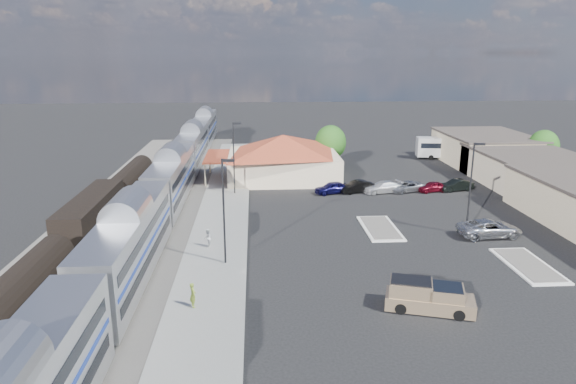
{
  "coord_description": "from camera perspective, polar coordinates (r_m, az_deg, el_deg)",
  "views": [
    {
      "loc": [
        -8.39,
        -45.92,
        17.05
      ],
      "look_at": [
        -4.97,
        6.44,
        2.8
      ],
      "focal_mm": 32.0,
      "sensor_mm": 36.0,
      "label": 1
    }
  ],
  "objects": [
    {
      "name": "railbed",
      "position": [
        57.92,
        -16.16,
        -2.48
      ],
      "size": [
        16.0,
        100.0,
        0.12
      ],
      "primitive_type": "cube",
      "color": "#4C4944",
      "rests_on": "ground"
    },
    {
      "name": "buildings_east",
      "position": [
        71.88,
        26.79,
        1.68
      ],
      "size": [
        14.4,
        51.4,
        4.8
      ],
      "color": "#C6B28C",
      "rests_on": "ground"
    },
    {
      "name": "person_a",
      "position": [
        36.34,
        -10.52,
        -11.18
      ],
      "size": [
        0.62,
        0.75,
        1.77
      ],
      "primitive_type": "imported",
      "rotation": [
        0.0,
        0.0,
        1.92
      ],
      "color": "#9EBA3A",
      "rests_on": "platform"
    },
    {
      "name": "parked_car_e",
      "position": [
        67.5,
        15.73,
        0.57
      ],
      "size": [
        4.18,
        2.41,
        1.34
      ],
      "primitive_type": "imported",
      "rotation": [
        0.0,
        0.0,
        -1.35
      ],
      "color": "maroon",
      "rests_on": "ground"
    },
    {
      "name": "parked_car_a",
      "position": [
        64.38,
        4.92,
        0.48
      ],
      "size": [
        4.77,
        3.01,
        1.51
      ],
      "primitive_type": "imported",
      "rotation": [
        0.0,
        0.0,
        -1.27
      ],
      "color": "#0C0B39",
      "rests_on": "ground"
    },
    {
      "name": "platform",
      "position": [
        54.74,
        -7.35,
        -2.98
      ],
      "size": [
        5.5,
        92.0,
        0.18
      ],
      "primitive_type": "cube",
      "color": "gray",
      "rests_on": "ground"
    },
    {
      "name": "lamp_plat_n",
      "position": [
        63.06,
        -5.98,
        4.41
      ],
      "size": [
        1.08,
        0.25,
        9.0
      ],
      "color": "black",
      "rests_on": "ground"
    },
    {
      "name": "suv",
      "position": [
        52.83,
        21.5,
        -3.77
      ],
      "size": [
        6.19,
        3.13,
        1.68
      ],
      "primitive_type": "imported",
      "rotation": [
        0.0,
        0.0,
        1.63
      ],
      "color": "#A1A3A8",
      "rests_on": "ground"
    },
    {
      "name": "pickup_truck",
      "position": [
        36.94,
        15.48,
        -11.21
      ],
      "size": [
        6.26,
        3.79,
        2.04
      ],
      "rotation": [
        0.0,
        0.0,
        1.27
      ],
      "color": "tan",
      "rests_on": "ground"
    },
    {
      "name": "tree_depot",
      "position": [
        77.86,
        4.75,
        5.51
      ],
      "size": [
        4.71,
        4.71,
        6.63
      ],
      "color": "#382314",
      "rests_on": "ground"
    },
    {
      "name": "parked_car_f",
      "position": [
        68.88,
        18.17,
        0.72
      ],
      "size": [
        4.66,
        2.52,
        1.46
      ],
      "primitive_type": "imported",
      "rotation": [
        0.0,
        0.0,
        -1.34
      ],
      "color": "black",
      "rests_on": "ground"
    },
    {
      "name": "parked_car_c",
      "position": [
        65.65,
        10.46,
        0.53
      ],
      "size": [
        5.28,
        3.04,
        1.44
      ],
      "primitive_type": "imported",
      "rotation": [
        0.0,
        0.0,
        -1.35
      ],
      "color": "silver",
      "rests_on": "ground"
    },
    {
      "name": "traffic_island_south",
      "position": [
        52.31,
        10.19,
        -3.96
      ],
      "size": [
        3.3,
        7.5,
        0.21
      ],
      "color": "silver",
      "rests_on": "ground"
    },
    {
      "name": "parked_car_d",
      "position": [
        66.79,
        13.06,
        0.59
      ],
      "size": [
        5.26,
        3.66,
        1.33
      ],
      "primitive_type": "imported",
      "rotation": [
        0.0,
        0.0,
        -1.24
      ],
      "color": "gray",
      "rests_on": "ground"
    },
    {
      "name": "tree_east_c",
      "position": [
        84.53,
        26.51,
        4.55
      ],
      "size": [
        4.41,
        4.41,
        6.21
      ],
      "color": "#382314",
      "rests_on": "ground"
    },
    {
      "name": "freight_cars",
      "position": [
        52.29,
        -20.95,
        -2.66
      ],
      "size": [
        2.8,
        46.0,
        4.0
      ],
      "color": "black",
      "rests_on": "ground"
    },
    {
      "name": "traffic_island_north",
      "position": [
        47.18,
        25.13,
        -7.37
      ],
      "size": [
        3.3,
        7.5,
        0.21
      ],
      "color": "silver",
      "rests_on": "ground"
    },
    {
      "name": "person_b",
      "position": [
        46.65,
        -8.93,
        -5.09
      ],
      "size": [
        0.7,
        0.86,
        1.69
      ],
      "primitive_type": "imported",
      "rotation": [
        0.0,
        0.0,
        -1.64
      ],
      "color": "white",
      "rests_on": "platform"
    },
    {
      "name": "station_depot",
      "position": [
        71.39,
        -0.59,
        3.95
      ],
      "size": [
        18.35,
        12.24,
        6.2
      ],
      "color": "beige",
      "rests_on": "ground"
    },
    {
      "name": "coach_bus",
      "position": [
        89.35,
        17.64,
        4.82
      ],
      "size": [
        11.3,
        3.91,
        3.55
      ],
      "rotation": [
        0.0,
        0.0,
        1.43
      ],
      "color": "silver",
      "rests_on": "ground"
    },
    {
      "name": "passenger_train",
      "position": [
        60.61,
        -12.76,
        1.28
      ],
      "size": [
        3.0,
        104.0,
        5.55
      ],
      "color": "silver",
      "rests_on": "ground"
    },
    {
      "name": "ground",
      "position": [
        49.69,
        6.23,
        -4.97
      ],
      "size": [
        280.0,
        280.0,
        0.0
      ],
      "primitive_type": "plane",
      "color": "black",
      "rests_on": "ground"
    },
    {
      "name": "parked_car_b",
      "position": [
        65.22,
        7.67,
        0.59
      ],
      "size": [
        4.86,
        2.86,
        1.51
      ],
      "primitive_type": "imported",
      "rotation": [
        0.0,
        0.0,
        -1.28
      ],
      "color": "black",
      "rests_on": "ground"
    },
    {
      "name": "lamp_lot",
      "position": [
        51.62,
        19.76,
        1.17
      ],
      "size": [
        1.08,
        0.25,
        9.0
      ],
      "color": "black",
      "rests_on": "ground"
    },
    {
      "name": "lamp_plat_s",
      "position": [
        41.68,
        -7.05,
        -1.24
      ],
      "size": [
        1.08,
        0.25,
        9.0
      ],
      "color": "black",
      "rests_on": "ground"
    }
  ]
}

